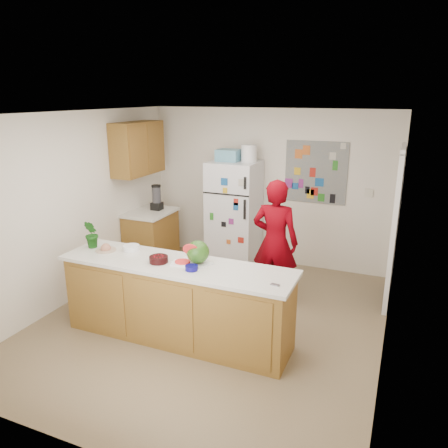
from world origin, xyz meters
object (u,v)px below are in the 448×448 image
at_px(watermelon, 198,252).
at_px(cherry_bowl, 159,259).
at_px(person, 275,242).
at_px(refrigerator, 234,214).

relative_size(watermelon, cherry_bowl, 1.21).
bearing_deg(watermelon, person, 67.93).
bearing_deg(cherry_bowl, refrigerator, 91.57).
xyz_separation_m(refrigerator, cherry_bowl, (0.07, -2.43, 0.11)).
xyz_separation_m(refrigerator, person, (0.99, -1.05, -0.01)).
bearing_deg(person, cherry_bowl, 55.62).
relative_size(refrigerator, person, 1.01).
bearing_deg(person, watermelon, 67.40).
height_order(person, watermelon, person).
bearing_deg(watermelon, refrigerator, 101.91).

